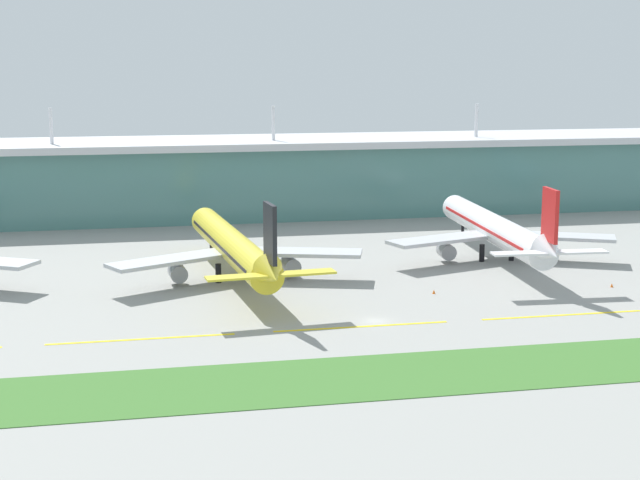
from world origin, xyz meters
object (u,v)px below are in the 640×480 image
(airliner_far_middle, at_px, (495,229))
(airliner_near_middle, at_px, (233,247))
(safety_cone_nose_front, at_px, (612,285))
(safety_cone_left_wingtip, at_px, (434,292))

(airliner_far_middle, bearing_deg, airliner_near_middle, -172.15)
(airliner_near_middle, xyz_separation_m, safety_cone_nose_front, (67.57, -20.05, -6.10))
(airliner_near_middle, relative_size, safety_cone_nose_front, 98.23)
(airliner_near_middle, bearing_deg, airliner_far_middle, 7.85)
(airliner_near_middle, bearing_deg, safety_cone_nose_front, -16.53)
(airliner_far_middle, xyz_separation_m, safety_cone_nose_front, (11.87, -27.73, -6.10))
(safety_cone_left_wingtip, xyz_separation_m, safety_cone_nose_front, (33.69, -1.88, 0.00))
(airliner_near_middle, relative_size, safety_cone_left_wingtip, 98.23)
(airliner_near_middle, height_order, safety_cone_nose_front, airliner_near_middle)
(airliner_far_middle, relative_size, safety_cone_nose_front, 97.88)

